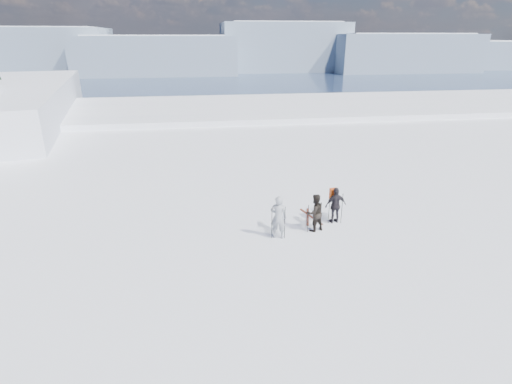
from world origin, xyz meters
TOP-DOWN VIEW (x-y plane):
  - lake_basin at (0.00, 30.00)m, footprint 820.00×820.00m
  - far_mountain_range at (29.60, 454.78)m, footprint 770.00×110.00m
  - skier_grey at (-1.24, 1.82)m, footprint 0.71×0.59m
  - skier_dark at (0.26, 2.19)m, footprint 0.87×0.77m
  - skier_pack at (1.30, 2.77)m, footprint 0.91×0.45m
  - backpack at (1.28, 3.01)m, footprint 0.34×0.21m
  - ski_poles at (0.08, 2.17)m, footprint 3.04×1.04m
  - skis_loose at (0.43, 3.42)m, footprint 0.69×1.66m

SIDE VIEW (x-z plane):
  - far_mountain_range at x=29.60m, z-range -33.69..19.31m
  - lake_basin at x=0.00m, z-range -42.31..29.31m
  - skis_loose at x=0.43m, z-range 0.00..0.03m
  - ski_poles at x=0.08m, z-range -0.04..1.25m
  - skier_pack at x=1.30m, z-range 0.00..1.50m
  - skier_dark at x=0.26m, z-range 0.00..1.51m
  - skier_grey at x=-1.24m, z-range 0.00..1.67m
  - backpack at x=1.28m, z-range 1.50..1.97m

